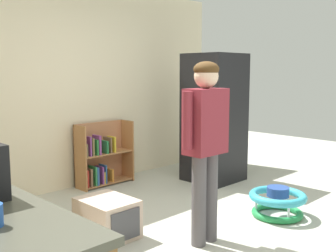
{
  "coord_description": "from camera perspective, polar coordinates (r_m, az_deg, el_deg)",
  "views": [
    {
      "loc": [
        -2.83,
        -2.32,
        1.54
      ],
      "look_at": [
        -0.09,
        0.42,
        1.01
      ],
      "focal_mm": 43.34,
      "sensor_mm": 36.0,
      "label": 1
    }
  ],
  "objects": [
    {
      "name": "ground_plane",
      "position": [
        3.97,
        5.42,
        -15.13
      ],
      "size": [
        12.0,
        12.0,
        0.0
      ],
      "primitive_type": "plane",
      "color": "#B9BBAB",
      "rests_on": "ground"
    },
    {
      "name": "back_wall",
      "position": [
        5.45,
        -13.69,
        5.51
      ],
      "size": [
        5.2,
        0.06,
        2.7
      ],
      "primitive_type": "cube",
      "color": "beige",
      "rests_on": "ground"
    },
    {
      "name": "refrigerator",
      "position": [
        5.72,
        6.51,
        1.15
      ],
      "size": [
        0.73,
        0.68,
        1.78
      ],
      "color": "black",
      "rests_on": "ground"
    },
    {
      "name": "bookshelf",
      "position": [
        5.59,
        -9.47,
        -4.47
      ],
      "size": [
        0.8,
        0.28,
        0.85
      ],
      "color": "#AE7647",
      "rests_on": "ground"
    },
    {
      "name": "standing_person",
      "position": [
        3.56,
        5.3,
        -1.31
      ],
      "size": [
        0.57,
        0.22,
        1.62
      ],
      "color": "#534F54",
      "rests_on": "ground"
    },
    {
      "name": "baby_walker",
      "position": [
        4.54,
        15.15,
        -10.26
      ],
      "size": [
        0.6,
        0.6,
        0.32
      ],
      "color": "#248E48",
      "rests_on": "ground"
    },
    {
      "name": "pet_carrier",
      "position": [
        3.92,
        -8.53,
        -12.64
      ],
      "size": [
        0.42,
        0.55,
        0.36
      ],
      "color": "beige",
      "rests_on": "ground"
    }
  ]
}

